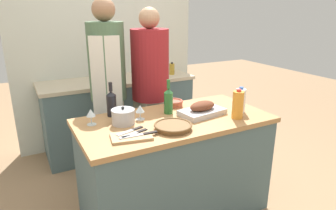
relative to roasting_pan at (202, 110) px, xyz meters
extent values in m
plane|color=#9E7A56|center=(-0.24, 0.03, -0.91)|extent=(12.00, 12.00, 0.00)
cube|color=#4C666B|center=(-0.24, 0.03, -0.50)|extent=(1.50, 0.75, 0.83)
cube|color=#B27F4C|center=(-0.24, 0.03, -0.06)|extent=(1.55, 0.77, 0.04)
cube|color=#4C666B|center=(-0.24, 1.44, -0.48)|extent=(1.77, 0.58, 0.86)
cube|color=beige|center=(-0.24, 1.44, -0.03)|extent=(1.82, 0.60, 0.04)
cube|color=silver|center=(-0.24, 1.79, 0.37)|extent=(2.32, 0.10, 2.55)
cube|color=#BCBCC1|center=(0.00, 0.00, -0.02)|extent=(0.40, 0.27, 0.04)
ellipsoid|color=brown|center=(0.00, 0.00, 0.03)|extent=(0.26, 0.16, 0.08)
cylinder|color=brown|center=(-0.36, -0.16, -0.03)|extent=(0.26, 0.26, 0.03)
torus|color=brown|center=(-0.36, -0.16, -0.01)|extent=(0.28, 0.28, 0.02)
cube|color=tan|center=(-0.69, -0.16, -0.04)|extent=(0.30, 0.22, 0.02)
cylinder|color=#B7B7BC|center=(-0.65, 0.11, 0.01)|extent=(0.17, 0.17, 0.10)
cylinder|color=#B7B7BC|center=(-0.65, 0.11, 0.07)|extent=(0.18, 0.18, 0.01)
sphere|color=black|center=(-0.65, 0.11, 0.08)|extent=(0.02, 0.02, 0.02)
cylinder|color=#A84C38|center=(-0.10, 0.31, -0.02)|extent=(0.15, 0.15, 0.05)
torus|color=#A84C38|center=(-0.10, 0.31, 0.00)|extent=(0.17, 0.17, 0.02)
cylinder|color=orange|center=(0.20, -0.20, 0.07)|extent=(0.09, 0.09, 0.22)
cylinder|color=red|center=(0.20, -0.20, 0.19)|extent=(0.04, 0.04, 0.02)
cylinder|color=white|center=(0.33, -0.09, 0.06)|extent=(0.08, 0.08, 0.20)
cylinder|color=#3360B2|center=(0.33, -0.09, 0.16)|extent=(0.04, 0.04, 0.02)
cylinder|color=black|center=(-0.67, 0.32, 0.04)|extent=(0.08, 0.08, 0.18)
cone|color=black|center=(-0.67, 0.32, 0.15)|extent=(0.08, 0.08, 0.03)
cylinder|color=black|center=(-0.67, 0.32, 0.20)|extent=(0.03, 0.03, 0.07)
cylinder|color=#28662D|center=(-0.23, 0.16, 0.05)|extent=(0.07, 0.07, 0.18)
cone|color=#28662D|center=(-0.23, 0.16, 0.15)|extent=(0.07, 0.07, 0.03)
cylinder|color=#28662D|center=(-0.23, 0.16, 0.21)|extent=(0.03, 0.03, 0.08)
cylinder|color=silver|center=(-0.87, 0.21, -0.04)|extent=(0.07, 0.07, 0.00)
cylinder|color=silver|center=(-0.87, 0.21, -0.01)|extent=(0.01, 0.01, 0.06)
cone|color=silver|center=(-0.87, 0.21, 0.05)|extent=(0.07, 0.07, 0.06)
cylinder|color=silver|center=(-0.50, 0.14, -0.04)|extent=(0.07, 0.07, 0.00)
cylinder|color=silver|center=(-0.50, 0.14, -0.01)|extent=(0.01, 0.01, 0.06)
cone|color=silver|center=(-0.50, 0.14, 0.05)|extent=(0.07, 0.07, 0.06)
cube|color=#B7B7BC|center=(-0.69, -0.18, -0.02)|extent=(0.17, 0.04, 0.01)
cube|color=black|center=(-0.56, -0.19, -0.02)|extent=(0.10, 0.03, 0.01)
cube|color=#B7B7BC|center=(-0.70, -0.15, -0.02)|extent=(0.14, 0.07, 0.01)
cube|color=black|center=(-0.59, -0.13, -0.02)|extent=(0.09, 0.05, 0.01)
cube|color=#B7B7BC|center=(-0.71, -0.10, -0.02)|extent=(0.14, 0.07, 0.01)
cube|color=black|center=(-0.61, -0.07, -0.02)|extent=(0.09, 0.05, 0.01)
cylinder|color=#B28E2D|center=(0.45, 1.36, 0.06)|extent=(0.07, 0.07, 0.14)
cylinder|color=black|center=(0.45, 1.36, 0.14)|extent=(0.03, 0.03, 0.02)
cylinder|color=maroon|center=(0.24, 1.55, 0.06)|extent=(0.05, 0.05, 0.14)
cylinder|color=black|center=(0.24, 1.55, 0.14)|extent=(0.02, 0.02, 0.02)
cube|color=beige|center=(-0.55, 0.80, -0.48)|extent=(0.32, 0.27, 0.87)
cylinder|color=#4C6B4C|center=(-0.55, 0.80, 0.32)|extent=(0.34, 0.34, 0.72)
sphere|color=#996B4C|center=(-0.55, 0.80, 0.79)|extent=(0.21, 0.21, 0.21)
cube|color=silver|center=(-0.61, 0.65, 0.11)|extent=(0.26, 0.11, 0.92)
cube|color=beige|center=(-0.13, 0.74, -0.49)|extent=(0.35, 0.28, 0.83)
cylinder|color=maroon|center=(-0.13, 0.74, 0.27)|extent=(0.37, 0.37, 0.69)
sphere|color=tan|center=(-0.13, 0.74, 0.71)|extent=(0.20, 0.20, 0.20)
camera|label=1|loc=(-1.34, -1.94, 0.80)|focal=32.00mm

